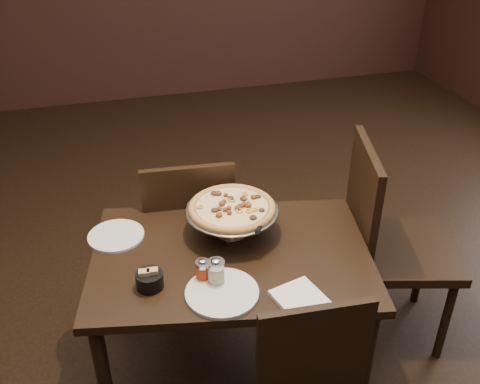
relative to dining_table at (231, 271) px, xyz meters
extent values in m
cube|color=black|center=(0.09, 0.03, -0.60)|extent=(6.00, 7.00, 0.02)
cube|color=black|center=(0.00, 0.00, 0.07)|extent=(1.21, 0.92, 0.04)
cylinder|color=black|center=(0.42, -0.40, -0.27)|extent=(0.05, 0.05, 0.64)
cylinder|color=black|center=(-0.42, 0.40, -0.27)|extent=(0.05, 0.05, 0.64)
cylinder|color=black|center=(0.54, 0.20, -0.27)|extent=(0.05, 0.05, 0.64)
cylinder|color=silver|center=(0.04, 0.12, 0.09)|extent=(0.13, 0.13, 0.01)
cylinder|color=silver|center=(0.04, 0.12, 0.15)|extent=(0.03, 0.03, 0.10)
cylinder|color=silver|center=(0.04, 0.12, 0.20)|extent=(0.09, 0.09, 0.01)
cylinder|color=#ADACB2|center=(0.04, 0.12, 0.21)|extent=(0.37, 0.37, 0.01)
torus|color=#ADACB2|center=(0.04, 0.12, 0.21)|extent=(0.38, 0.38, 0.01)
cylinder|color=#9E622F|center=(0.04, 0.12, 0.21)|extent=(0.34, 0.34, 0.01)
torus|color=#9E622F|center=(0.04, 0.12, 0.22)|extent=(0.35, 0.35, 0.03)
cylinder|color=#D8B176|center=(0.04, 0.12, 0.22)|extent=(0.29, 0.29, 0.01)
cylinder|color=beige|center=(-0.10, -0.16, 0.13)|extent=(0.06, 0.06, 0.08)
cylinder|color=silver|center=(-0.10, -0.16, 0.18)|extent=(0.06, 0.06, 0.02)
ellipsoid|color=silver|center=(-0.10, -0.16, 0.19)|extent=(0.03, 0.03, 0.01)
cylinder|color=#9A240E|center=(-0.14, -0.12, 0.12)|extent=(0.05, 0.05, 0.07)
cylinder|color=silver|center=(-0.14, -0.12, 0.16)|extent=(0.05, 0.05, 0.02)
ellipsoid|color=silver|center=(-0.14, -0.12, 0.18)|extent=(0.03, 0.03, 0.01)
cylinder|color=black|center=(-0.33, -0.11, 0.12)|extent=(0.10, 0.10, 0.06)
cube|color=tan|center=(-0.35, -0.11, 0.13)|extent=(0.04, 0.03, 0.07)
cube|color=tan|center=(-0.32, -0.11, 0.13)|extent=(0.04, 0.03, 0.07)
cube|color=white|center=(0.16, -0.32, 0.10)|extent=(0.19, 0.19, 0.02)
cylinder|color=white|center=(-0.42, 0.23, 0.09)|extent=(0.23, 0.23, 0.01)
cylinder|color=white|center=(-0.09, -0.22, 0.10)|extent=(0.26, 0.26, 0.01)
cone|color=silver|center=(0.12, -0.01, 0.21)|extent=(0.16, 0.16, 0.00)
cylinder|color=black|center=(0.12, -0.01, 0.21)|extent=(0.08, 0.12, 0.02)
cube|color=black|center=(-0.08, 0.56, -0.17)|extent=(0.44, 0.44, 0.04)
cube|color=black|center=(-0.09, 0.37, 0.07)|extent=(0.41, 0.07, 0.43)
cylinder|color=black|center=(0.10, 0.71, -0.39)|extent=(0.04, 0.04, 0.40)
cylinder|color=black|center=(-0.23, 0.74, -0.39)|extent=(0.04, 0.04, 0.40)
cylinder|color=black|center=(0.07, 0.38, -0.39)|extent=(0.04, 0.04, 0.40)
cylinder|color=black|center=(-0.26, 0.41, -0.39)|extent=(0.04, 0.04, 0.40)
cube|color=black|center=(0.14, -0.51, 0.03)|extent=(0.38, 0.05, 0.40)
cube|color=black|center=(0.82, 0.06, -0.11)|extent=(0.57, 0.57, 0.04)
cube|color=black|center=(0.62, 0.12, 0.16)|extent=(0.16, 0.46, 0.49)
cylinder|color=black|center=(0.95, -0.17, -0.36)|extent=(0.04, 0.04, 0.45)
cylinder|color=black|center=(1.05, 0.19, -0.36)|extent=(0.04, 0.04, 0.45)
cylinder|color=black|center=(0.59, -0.07, -0.36)|extent=(0.04, 0.04, 0.45)
cylinder|color=black|center=(0.69, 0.29, -0.36)|extent=(0.04, 0.04, 0.45)
camera|label=1|loc=(-0.42, -1.60, 1.38)|focal=40.00mm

